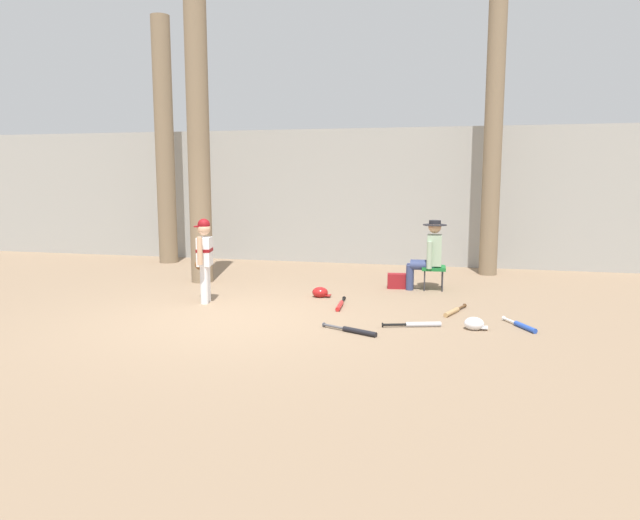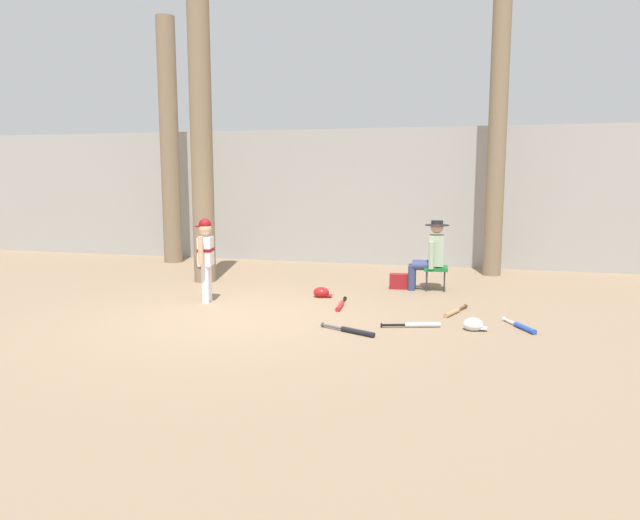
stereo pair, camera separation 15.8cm
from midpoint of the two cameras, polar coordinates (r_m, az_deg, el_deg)
name	(u,v)px [view 2 (the right image)]	position (r m, az deg, el deg)	size (l,w,h in m)	color
ground_plane	(234,319)	(8.19, -7.80, -5.69)	(60.00, 60.00, 0.00)	#897056
concrete_back_wall	(331,196)	(13.37, 1.41, 6.19)	(18.00, 0.36, 2.97)	#9E9E99
tree_near_player	(202,144)	(11.00, -11.01, 10.95)	(0.64, 0.64, 5.70)	#7F6B51
tree_behind_spectator	(497,138)	(12.02, 17.18, 11.22)	(0.56, 0.56, 5.92)	#7F6B51
young_ballplayer	(205,255)	(9.22, -10.58, 0.52)	(0.41, 0.57, 1.31)	white
folding_stool	(436,269)	(10.27, 11.61, -0.88)	(0.42, 0.42, 0.41)	#196B2D
seated_spectator	(430,253)	(10.23, 11.10, 0.66)	(0.67, 0.53, 1.20)	navy
handbag_beside_stool	(399,281)	(10.33, 8.14, -2.06)	(0.34, 0.18, 0.26)	maroon
tree_far_left	(170,152)	(13.68, -14.05, 10.15)	(0.55, 0.55, 5.49)	#7F6B51
bat_wood_tan	(454,312)	(8.61, 13.35, -4.93)	(0.32, 0.73, 0.07)	tan
bat_red_barrel	(340,305)	(8.82, 2.51, -4.39)	(0.12, 0.82, 0.07)	red
bat_blue_youth	(522,327)	(8.02, 19.59, -6.14)	(0.39, 0.66, 0.07)	#2347AD
bat_aluminum_silver	(418,325)	(7.79, 10.04, -6.22)	(0.76, 0.28, 0.07)	#B7BCC6
bat_black_composite	(353,331)	(7.39, 3.89, -6.89)	(0.77, 0.40, 0.07)	black
batting_helmet_red	(321,292)	(9.54, 0.61, -3.16)	(0.30, 0.23, 0.18)	#A81919
batting_helmet_white	(473,325)	(7.79, 15.23, -6.06)	(0.30, 0.23, 0.17)	silver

